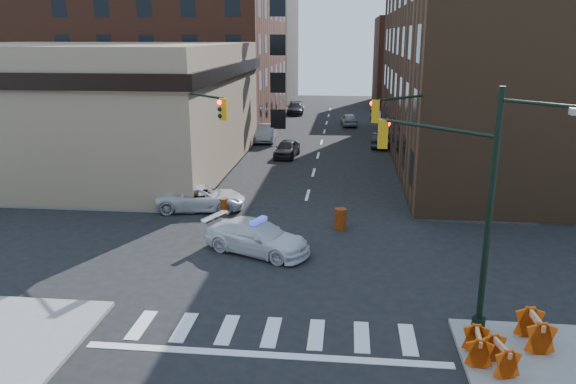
% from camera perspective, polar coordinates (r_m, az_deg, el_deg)
% --- Properties ---
extents(ground, '(140.00, 140.00, 0.00)m').
position_cam_1_polar(ground, '(25.43, 0.37, -6.49)').
color(ground, black).
rests_on(ground, ground).
extents(sidewalk_nw, '(34.00, 54.50, 0.15)m').
position_cam_1_polar(sidewalk_nw, '(62.37, -18.08, 6.11)').
color(sidewalk_nw, gray).
rests_on(sidewalk_nw, ground).
extents(sidewalk_ne, '(34.00, 54.50, 0.15)m').
position_cam_1_polar(sidewalk_ne, '(60.63, 26.02, 5.04)').
color(sidewalk_ne, gray).
rests_on(sidewalk_ne, ground).
extents(bank_building, '(22.00, 22.00, 9.00)m').
position_cam_1_polar(bank_building, '(44.67, -19.83, 8.20)').
color(bank_building, '#877459').
rests_on(bank_building, ground).
extents(apartment_block, '(25.00, 25.00, 24.00)m').
position_cam_1_polar(apartment_block, '(66.82, -12.69, 17.36)').
color(apartment_block, '#582A1B').
rests_on(apartment_block, ground).
extents(commercial_row_ne, '(14.00, 34.00, 14.00)m').
position_cam_1_polar(commercial_row_ne, '(47.24, 19.53, 11.64)').
color(commercial_row_ne, '#4D321E').
rests_on(commercial_row_ne, ground).
extents(filler_nw, '(20.00, 18.00, 16.00)m').
position_cam_1_polar(filler_nw, '(87.40, -6.24, 14.52)').
color(filler_nw, brown).
rests_on(filler_nw, ground).
extents(filler_ne, '(16.00, 16.00, 12.00)m').
position_cam_1_polar(filler_ne, '(82.36, 14.57, 12.66)').
color(filler_ne, '#582A1B').
rests_on(filler_ne, ground).
extents(signal_pole_se, '(5.40, 5.27, 8.00)m').
position_cam_1_polar(signal_pole_se, '(18.96, 17.12, -0.25)').
color(signal_pole_se, black).
rests_on(signal_pole_se, sidewalk_se).
extents(signal_pole_nw, '(3.58, 3.67, 8.00)m').
position_cam_1_polar(signal_pole_nw, '(30.38, -9.69, 5.48)').
color(signal_pole_nw, black).
rests_on(signal_pole_nw, sidewalk_nw).
extents(signal_pole_ne, '(3.67, 3.58, 8.00)m').
position_cam_1_polar(signal_pole_ne, '(29.48, 12.85, 5.00)').
color(signal_pole_ne, black).
rests_on(signal_pole_ne, sidewalk_ne).
extents(tree_ne_near, '(3.00, 3.00, 4.85)m').
position_cam_1_polar(tree_ne_near, '(50.09, 12.08, 8.31)').
color(tree_ne_near, black).
rests_on(tree_ne_near, sidewalk_ne).
extents(tree_ne_far, '(3.00, 3.00, 4.85)m').
position_cam_1_polar(tree_ne_far, '(58.00, 11.30, 9.31)').
color(tree_ne_far, black).
rests_on(tree_ne_far, sidewalk_ne).
extents(police_car, '(5.46, 3.90, 1.47)m').
position_cam_1_polar(police_car, '(25.61, -3.16, -4.59)').
color(police_car, silver).
rests_on(police_car, ground).
extents(pickup, '(5.28, 2.97, 1.39)m').
position_cam_1_polar(pickup, '(32.14, -8.83, -0.60)').
color(pickup, silver).
rests_on(pickup, ground).
extents(parked_car_wnear, '(2.09, 4.24, 1.39)m').
position_cam_1_polar(parked_car_wnear, '(45.77, -0.10, 4.45)').
color(parked_car_wnear, black).
rests_on(parked_car_wnear, ground).
extents(parked_car_wfar, '(1.91, 4.87, 1.58)m').
position_cam_1_polar(parked_car_wfar, '(52.74, -2.26, 6.03)').
color(parked_car_wfar, gray).
rests_on(parked_car_wfar, ground).
extents(parked_car_wdeep, '(2.21, 4.99, 1.42)m').
position_cam_1_polar(parked_car_wdeep, '(71.30, 0.76, 8.49)').
color(parked_car_wdeep, black).
rests_on(parked_car_wdeep, ground).
extents(parked_car_enear, '(1.87, 4.04, 1.28)m').
position_cam_1_polar(parked_car_enear, '(50.49, 9.39, 5.23)').
color(parked_car_enear, black).
rests_on(parked_car_enear, ground).
extents(parked_car_efar, '(1.97, 4.12, 1.36)m').
position_cam_1_polar(parked_car_efar, '(62.23, 6.21, 7.33)').
color(parked_car_efar, '#93969B').
rests_on(parked_car_efar, ground).
extents(pedestrian_a, '(0.66, 0.46, 1.75)m').
position_cam_1_polar(pedestrian_a, '(34.31, -10.54, 0.93)').
color(pedestrian_a, black).
rests_on(pedestrian_a, sidewalk_nw).
extents(pedestrian_b, '(1.02, 0.95, 1.68)m').
position_cam_1_polar(pedestrian_b, '(35.69, -16.65, 1.04)').
color(pedestrian_b, black).
rests_on(pedestrian_b, sidewalk_nw).
extents(pedestrian_c, '(1.09, 1.12, 1.89)m').
position_cam_1_polar(pedestrian_c, '(33.94, -16.86, 0.47)').
color(pedestrian_c, '#202430').
rests_on(pedestrian_c, sidewalk_nw).
extents(barrel_road, '(0.69, 0.69, 1.09)m').
position_cam_1_polar(barrel_road, '(28.77, 5.35, -2.73)').
color(barrel_road, orange).
rests_on(barrel_road, ground).
extents(barrel_bank, '(0.53, 0.53, 0.94)m').
position_cam_1_polar(barrel_bank, '(31.16, -6.52, -1.47)').
color(barrel_bank, '#EB520B').
rests_on(barrel_bank, ground).
extents(barricade_se_a, '(0.70, 1.24, 0.89)m').
position_cam_1_polar(barricade_se_a, '(18.33, 18.69, -14.63)').
color(barricade_se_a, '#C34609').
rests_on(barricade_se_a, sidewalk_se).
extents(barricade_se_b, '(0.74, 1.39, 1.03)m').
position_cam_1_polar(barricade_se_b, '(19.65, 23.78, -12.79)').
color(barricade_se_b, '#ED3C0B').
rests_on(barricade_se_b, sidewalk_se).
extents(barricade_se_c, '(0.83, 1.27, 0.88)m').
position_cam_1_polar(barricade_se_c, '(18.04, 20.73, -15.38)').
color(barricade_se_c, orange).
rests_on(barricade_se_c, sidewalk_se).
extents(barricade_nw_a, '(1.19, 0.79, 0.82)m').
position_cam_1_polar(barricade_nw_a, '(31.76, -10.34, -1.13)').
color(barricade_nw_a, red).
rests_on(barricade_nw_a, sidewalk_nw).
extents(barricade_nw_b, '(1.40, 0.91, 0.96)m').
position_cam_1_polar(barricade_nw_b, '(34.08, -19.04, -0.46)').
color(barricade_nw_b, red).
rests_on(barricade_nw_b, sidewalk_nw).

